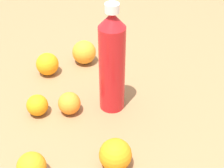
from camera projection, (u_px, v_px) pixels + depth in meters
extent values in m
plane|color=olive|center=(122.00, 112.00, 0.97)|extent=(2.40, 2.40, 0.00)
cylinder|color=red|center=(112.00, 70.00, 0.92)|extent=(0.07, 0.07, 0.26)
cone|color=red|center=(112.00, 20.00, 0.83)|extent=(0.07, 0.07, 0.04)
cylinder|color=white|center=(112.00, 8.00, 0.81)|extent=(0.04, 0.04, 0.02)
sphere|color=orange|center=(37.00, 105.00, 0.95)|extent=(0.06, 0.06, 0.06)
sphere|color=orange|center=(69.00, 103.00, 0.95)|extent=(0.07, 0.07, 0.07)
sphere|color=orange|center=(47.00, 64.00, 1.11)|extent=(0.08, 0.08, 0.08)
sphere|color=orange|center=(32.00, 167.00, 0.77)|extent=(0.07, 0.07, 0.07)
sphere|color=orange|center=(115.00, 155.00, 0.79)|extent=(0.08, 0.08, 0.08)
sphere|color=orange|center=(84.00, 52.00, 1.16)|extent=(0.08, 0.08, 0.08)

